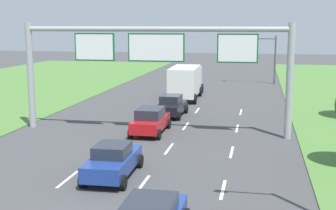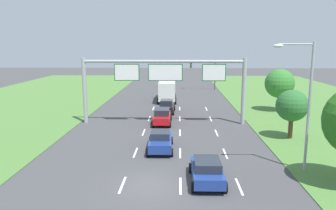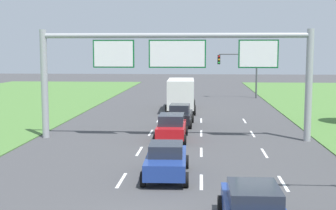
{
  "view_description": "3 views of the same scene",
  "coord_description": "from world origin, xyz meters",
  "px_view_note": "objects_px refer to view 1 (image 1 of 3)",
  "views": [
    {
      "loc": [
        6.6,
        -12.97,
        6.9
      ],
      "look_at": [
        1.3,
        14.01,
        2.14
      ],
      "focal_mm": 50.0,
      "sensor_mm": 36.0,
      "label": 1
    },
    {
      "loc": [
        1.62,
        -18.41,
        8.33
      ],
      "look_at": [
        0.53,
        14.2,
        2.29
      ],
      "focal_mm": 35.0,
      "sensor_mm": 36.0,
      "label": 2
    },
    {
      "loc": [
        1.69,
        -13.78,
        5.65
      ],
      "look_at": [
        -0.14,
        12.29,
        2.61
      ],
      "focal_mm": 50.0,
      "sensor_mm": 36.0,
      "label": 3
    }
  ],
  "objects_px": {
    "sign_gantry": "(155,56)",
    "traffic_light_mast": "(258,51)",
    "car_lead_silver": "(150,120)",
    "car_mid_lane": "(171,106)",
    "box_truck": "(186,81)",
    "car_far_ahead": "(113,161)"
  },
  "relations": [
    {
      "from": "car_lead_silver",
      "to": "sign_gantry",
      "type": "bearing_deg",
      "value": 40.55
    },
    {
      "from": "car_mid_lane",
      "to": "box_truck",
      "type": "relative_size",
      "value": 0.5
    },
    {
      "from": "car_mid_lane",
      "to": "traffic_light_mast",
      "type": "relative_size",
      "value": 0.72
    },
    {
      "from": "car_far_ahead",
      "to": "car_lead_silver",
      "type": "bearing_deg",
      "value": 90.54
    },
    {
      "from": "box_truck",
      "to": "car_mid_lane",
      "type": "bearing_deg",
      "value": -89.56
    },
    {
      "from": "car_lead_silver",
      "to": "sign_gantry",
      "type": "relative_size",
      "value": 0.25
    },
    {
      "from": "sign_gantry",
      "to": "traffic_light_mast",
      "type": "bearing_deg",
      "value": 76.89
    },
    {
      "from": "car_lead_silver",
      "to": "car_mid_lane",
      "type": "relative_size",
      "value": 1.06
    },
    {
      "from": "car_far_ahead",
      "to": "box_truck",
      "type": "relative_size",
      "value": 0.53
    },
    {
      "from": "car_mid_lane",
      "to": "car_lead_silver",
      "type": "bearing_deg",
      "value": -90.89
    },
    {
      "from": "box_truck",
      "to": "sign_gantry",
      "type": "height_order",
      "value": "sign_gantry"
    },
    {
      "from": "sign_gantry",
      "to": "traffic_light_mast",
      "type": "distance_m",
      "value": 27.67
    },
    {
      "from": "car_mid_lane",
      "to": "car_far_ahead",
      "type": "relative_size",
      "value": 0.93
    },
    {
      "from": "traffic_light_mast",
      "to": "car_mid_lane",
      "type": "bearing_deg",
      "value": -106.34
    },
    {
      "from": "car_far_ahead",
      "to": "sign_gantry",
      "type": "xyz_separation_m",
      "value": [
        -0.05,
        9.04,
        4.16
      ]
    },
    {
      "from": "car_mid_lane",
      "to": "traffic_light_mast",
      "type": "bearing_deg",
      "value": 75.44
    },
    {
      "from": "box_truck",
      "to": "sign_gantry",
      "type": "bearing_deg",
      "value": -90.26
    },
    {
      "from": "traffic_light_mast",
      "to": "car_lead_silver",
      "type": "bearing_deg",
      "value": -103.54
    },
    {
      "from": "box_truck",
      "to": "traffic_light_mast",
      "type": "relative_size",
      "value": 1.45
    },
    {
      "from": "box_truck",
      "to": "sign_gantry",
      "type": "relative_size",
      "value": 0.47
    },
    {
      "from": "car_lead_silver",
      "to": "box_truck",
      "type": "xyz_separation_m",
      "value": [
        -0.02,
        14.75,
        0.82
      ]
    },
    {
      "from": "traffic_light_mast",
      "to": "sign_gantry",
      "type": "bearing_deg",
      "value": -103.11
    }
  ]
}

